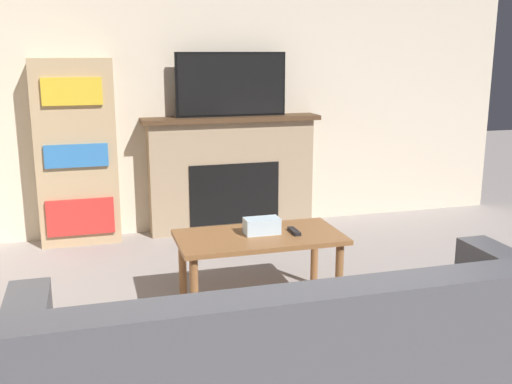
{
  "coord_description": "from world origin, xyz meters",
  "views": [
    {
      "loc": [
        -1.04,
        -1.3,
        1.58
      ],
      "look_at": [
        0.03,
        2.42,
        0.66
      ],
      "focal_mm": 42.0,
      "sensor_mm": 36.0,
      "label": 1
    }
  ],
  "objects_px": {
    "coffee_table": "(259,244)",
    "fireplace": "(232,173)",
    "tv": "(231,85)",
    "bookshelf": "(77,153)"
  },
  "relations": [
    {
      "from": "fireplace",
      "to": "tv",
      "type": "relative_size",
      "value": 1.62
    },
    {
      "from": "tv",
      "to": "coffee_table",
      "type": "height_order",
      "value": "tv"
    },
    {
      "from": "bookshelf",
      "to": "coffee_table",
      "type": "bearing_deg",
      "value": -56.57
    },
    {
      "from": "bookshelf",
      "to": "tv",
      "type": "bearing_deg",
      "value": 0.14
    },
    {
      "from": "coffee_table",
      "to": "bookshelf",
      "type": "distance_m",
      "value": 2.0
    },
    {
      "from": "tv",
      "to": "bookshelf",
      "type": "height_order",
      "value": "tv"
    },
    {
      "from": "tv",
      "to": "coffee_table",
      "type": "xyz_separation_m",
      "value": [
        -0.23,
        -1.64,
        -0.9
      ]
    },
    {
      "from": "fireplace",
      "to": "tv",
      "type": "distance_m",
      "value": 0.78
    },
    {
      "from": "tv",
      "to": "coffee_table",
      "type": "bearing_deg",
      "value": -97.96
    },
    {
      "from": "coffee_table",
      "to": "fireplace",
      "type": "bearing_deg",
      "value": 82.13
    }
  ]
}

